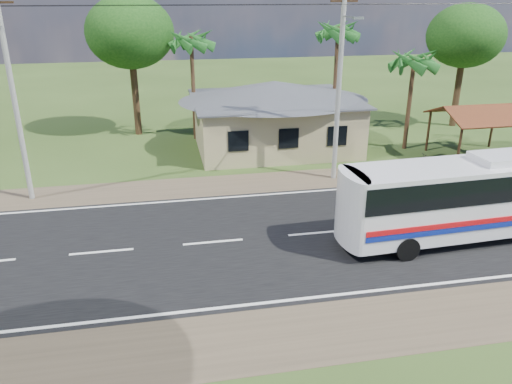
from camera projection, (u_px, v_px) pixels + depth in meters
ground at (316, 233)px, 21.62m from camera, size 120.00×120.00×0.00m
road at (316, 233)px, 21.61m from camera, size 120.00×16.00×0.03m
house at (274, 108)px, 32.64m from camera, size 12.40×10.00×5.00m
waiting_shed at (481, 114)px, 30.59m from camera, size 5.20×4.48×3.35m
concrete_barrier at (488, 166)px, 28.63m from camera, size 7.00×0.30×0.90m
utility_poles at (334, 74)px, 25.82m from camera, size 32.80×2.22×11.00m
palm_near at (414, 61)px, 31.14m from camera, size 2.80×2.80×6.70m
palm_mid at (338, 32)px, 34.09m from camera, size 2.80×2.80×8.20m
palm_far at (191, 41)px, 32.99m from camera, size 2.80×2.80×7.70m
tree_behind_house at (130, 33)px, 33.96m from camera, size 6.00×6.00×9.61m
tree_behind_shed at (466, 36)px, 36.46m from camera, size 5.60×5.60×9.02m
coach_bus at (483, 191)px, 20.58m from camera, size 11.80×3.05×3.63m
motorcycle at (418, 161)px, 29.53m from camera, size 1.57×0.69×0.80m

